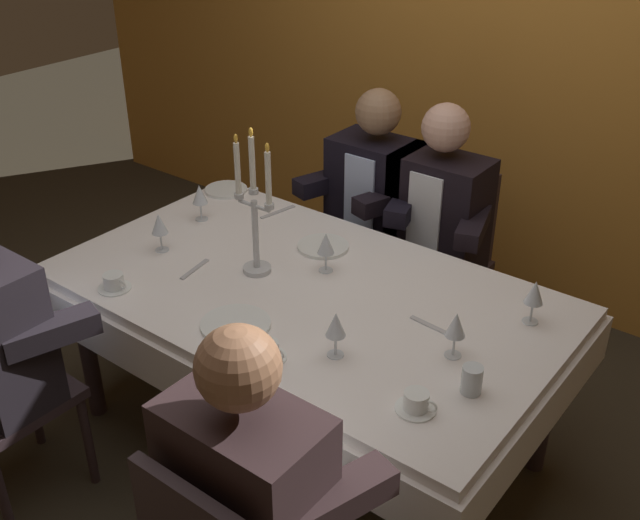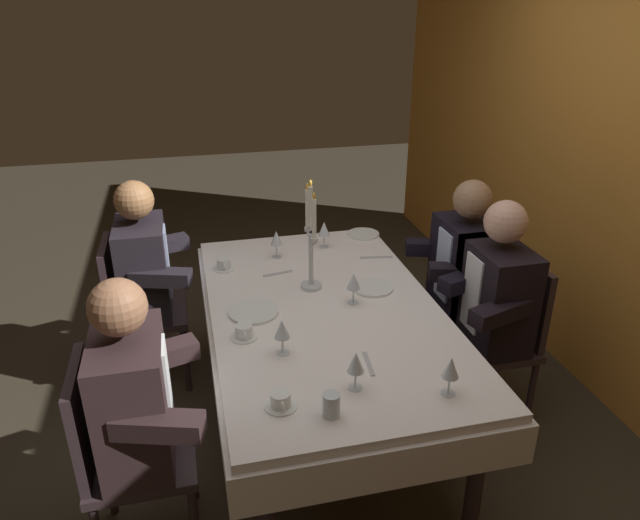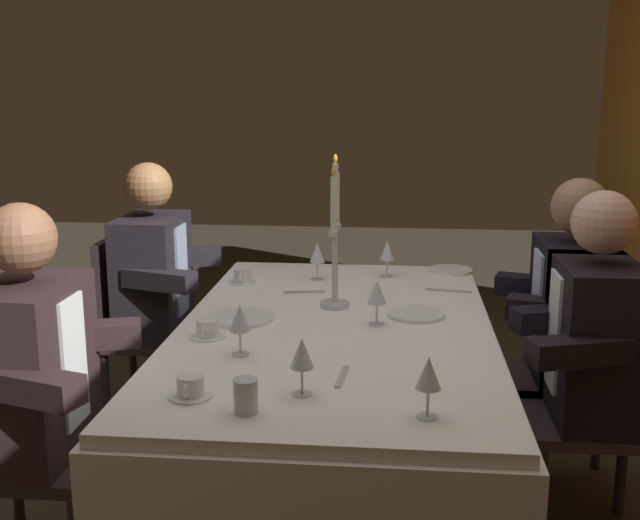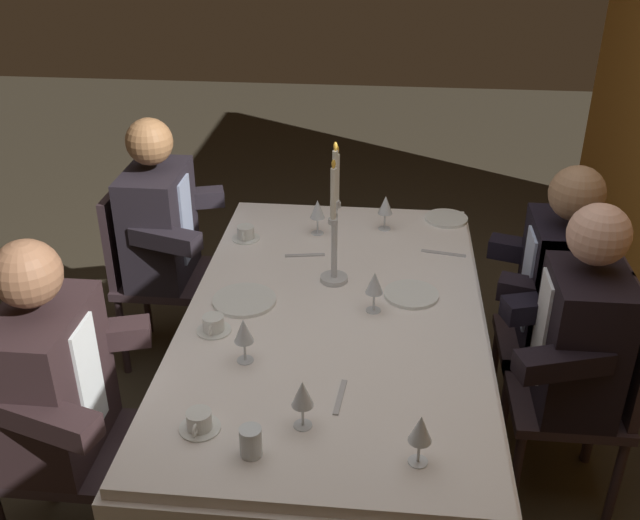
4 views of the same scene
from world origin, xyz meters
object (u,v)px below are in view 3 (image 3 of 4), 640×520
object	(u,v)px
wine_glass_2	(377,294)
coffee_cup_2	(243,277)
wine_glass_5	(387,252)
dining_table	(335,356)
water_tumbler_0	(246,396)
wine_glass_3	(240,320)
dinner_plate_1	(416,314)
wine_glass_0	(302,355)
dinner_plate_0	(450,270)
coffee_cup_1	(208,329)
coffee_cup_0	(190,387)
dinner_plate_2	(240,318)
wine_glass_1	(317,254)
candelabra	(335,246)
seated_diner_0	(151,274)
wine_glass_4	(429,375)
seated_diner_1	(574,311)
seated_diner_3	(30,368)
seated_diner_2	(596,340)

from	to	relation	value
wine_glass_2	coffee_cup_2	bearing A→B (deg)	-132.64
wine_glass_5	dining_table	bearing A→B (deg)	-13.44
water_tumbler_0	wine_glass_3	bearing A→B (deg)	-166.89
dinner_plate_1	water_tumbler_0	distance (m)	1.02
dining_table	wine_glass_0	bearing A→B (deg)	-3.44
dinner_plate_0	coffee_cup_1	distance (m)	1.35
wine_glass_3	coffee_cup_0	size ratio (longest dim) A/B	1.24
dinner_plate_1	dinner_plate_2	world-z (taller)	same
wine_glass_1	candelabra	bearing A→B (deg)	14.63
dining_table	seated_diner_0	xyz separation A→B (m)	(-0.68, -0.89, 0.11)
candelabra	dinner_plate_2	bearing A→B (deg)	-59.39
dinner_plate_2	wine_glass_4	bearing A→B (deg)	39.14
dinner_plate_2	seated_diner_1	size ratio (longest dim) A/B	0.20
dining_table	wine_glass_1	distance (m)	0.70
wine_glass_2	wine_glass_4	size ratio (longest dim) A/B	1.00
seated_diner_0	dinner_plate_2	bearing A→B (deg)	39.44
seated_diner_3	candelabra	bearing A→B (deg)	130.17
wine_glass_5	seated_diner_1	distance (m)	0.85
dining_table	seated_diner_0	bearing A→B (deg)	-127.67
wine_glass_0	dinner_plate_2	bearing A→B (deg)	-155.51
dinner_plate_1	water_tumbler_0	xyz separation A→B (m)	(0.91, -0.46, 0.04)
dinner_plate_2	wine_glass_2	xyz separation A→B (m)	(0.01, 0.49, 0.11)
coffee_cup_0	coffee_cup_1	bearing A→B (deg)	-171.52
dining_table	wine_glass_5	xyz separation A→B (m)	(-0.72, 0.17, 0.23)
wine_glass_1	wine_glass_2	bearing A→B (deg)	23.62
dinner_plate_2	water_tumbler_0	xyz separation A→B (m)	(0.81, 0.18, 0.04)
coffee_cup_1	seated_diner_1	bearing A→B (deg)	109.34
wine_glass_5	dinner_plate_1	bearing A→B (deg)	11.29
wine_glass_2	seated_diner_0	xyz separation A→B (m)	(-0.67, -1.03, -0.12)
seated_diner_1	dining_table	bearing A→B (deg)	-72.65
wine_glass_5	candelabra	bearing A→B (deg)	-20.97
wine_glass_1	wine_glass_2	world-z (taller)	same
coffee_cup_2	coffee_cup_1	bearing A→B (deg)	1.95
wine_glass_0	seated_diner_2	size ratio (longest dim) A/B	0.13
wine_glass_5	dinner_plate_0	bearing A→B (deg)	113.91
coffee_cup_2	seated_diner_2	size ratio (longest dim) A/B	0.11
candelabra	wine_glass_3	world-z (taller)	candelabra
dinner_plate_2	coffee_cup_0	bearing A→B (deg)	0.51
seated_diner_1	dinner_plate_1	bearing A→B (deg)	-76.64
dinner_plate_1	coffee_cup_2	size ratio (longest dim) A/B	1.60
water_tumbler_0	wine_glass_0	bearing A→B (deg)	135.50
coffee_cup_2	seated_diner_3	xyz separation A→B (m)	(1.06, -0.44, -0.03)
wine_glass_3	water_tumbler_0	bearing A→B (deg)	13.11
dinner_plate_0	seated_diner_1	world-z (taller)	seated_diner_1
dining_table	seated_diner_1	distance (m)	0.94
wine_glass_5	seated_diner_2	size ratio (longest dim) A/B	0.13
wine_glass_2	coffee_cup_2	distance (m)	0.80
coffee_cup_2	candelabra	bearing A→B (deg)	51.80
wine_glass_1	coffee_cup_1	size ratio (longest dim) A/B	1.24
water_tumbler_0	dinner_plate_0	bearing A→B (deg)	158.87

